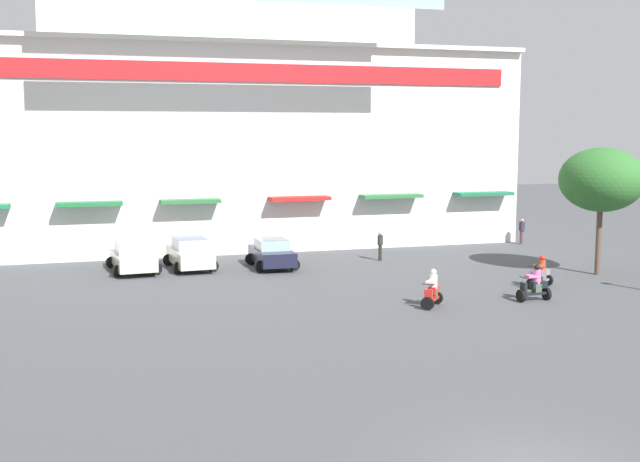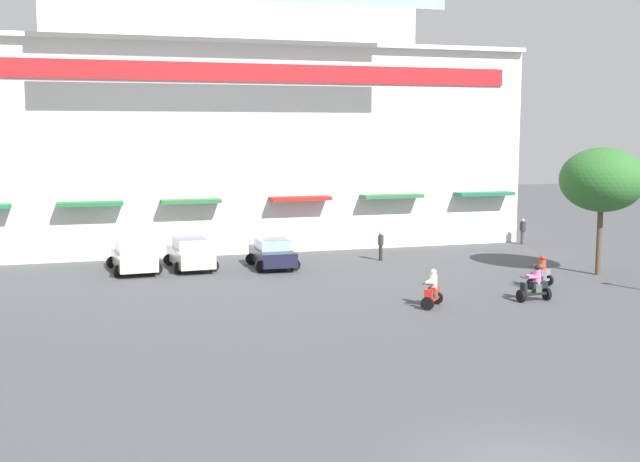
{
  "view_description": "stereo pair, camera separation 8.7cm",
  "coord_description": "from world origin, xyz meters",
  "views": [
    {
      "loc": [
        -8.64,
        -13.54,
        7.0
      ],
      "look_at": [
        0.54,
        17.08,
        2.9
      ],
      "focal_mm": 44.12,
      "sensor_mm": 36.0,
      "label": 1
    },
    {
      "loc": [
        -8.56,
        -13.56,
        7.0
      ],
      "look_at": [
        0.54,
        17.08,
        2.9
      ],
      "focal_mm": 44.12,
      "sensor_mm": 36.0,
      "label": 2
    }
  ],
  "objects": [
    {
      "name": "scooter_rider_4",
      "position": [
        8.98,
        14.38,
        0.63
      ],
      "size": [
        1.41,
        0.59,
        1.54
      ],
      "color": "black",
      "rests_on": "ground"
    },
    {
      "name": "scooter_rider_3",
      "position": [
        4.48,
        14.59,
        0.62
      ],
      "size": [
        1.28,
        1.34,
        1.53
      ],
      "color": "black",
      "rests_on": "ground"
    },
    {
      "name": "parked_car_0",
      "position": [
        -6.47,
        26.15,
        0.76
      ],
      "size": [
        2.61,
        4.47,
        1.53
      ],
      "color": "beige",
      "rests_on": "ground"
    },
    {
      "name": "pedestrian_0",
      "position": [
        6.54,
        25.73,
        0.94
      ],
      "size": [
        0.39,
        0.39,
        1.61
      ],
      "color": "black",
      "rests_on": "ground"
    },
    {
      "name": "colonial_building",
      "position": [
        -0.0,
        36.89,
        9.32
      ],
      "size": [
        34.65,
        18.97,
        21.48
      ],
      "color": "white",
      "rests_on": "ground"
    },
    {
      "name": "scooter_rider_1",
      "position": [
        10.76,
        16.77,
        0.61
      ],
      "size": [
        1.52,
        1.11,
        1.47
      ],
      "color": "black",
      "rests_on": "ground"
    },
    {
      "name": "plaza_tree_1",
      "position": [
        15.22,
        18.79,
        4.63
      ],
      "size": [
        3.9,
        4.24,
        6.2
      ],
      "color": "brown",
      "rests_on": "ground"
    },
    {
      "name": "ground_plane",
      "position": [
        0.0,
        13.0,
        0.0
      ],
      "size": [
        128.0,
        128.0,
        0.0
      ],
      "primitive_type": "plane",
      "color": "#47494D"
    },
    {
      "name": "parked_car_2",
      "position": [
        0.42,
        25.25,
        0.75
      ],
      "size": [
        2.35,
        3.82,
        1.49
      ],
      "color": "#1A1C30",
      "rests_on": "ground"
    },
    {
      "name": "parked_car_1",
      "position": [
        -3.65,
        26.17,
        0.79
      ],
      "size": [
        2.51,
        4.36,
        1.59
      ],
      "color": "beige",
      "rests_on": "ground"
    },
    {
      "name": "pedestrian_1",
      "position": [
        17.16,
        29.0,
        0.9
      ],
      "size": [
        0.43,
        0.43,
        1.59
      ],
      "color": "brown",
      "rests_on": "ground"
    }
  ]
}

